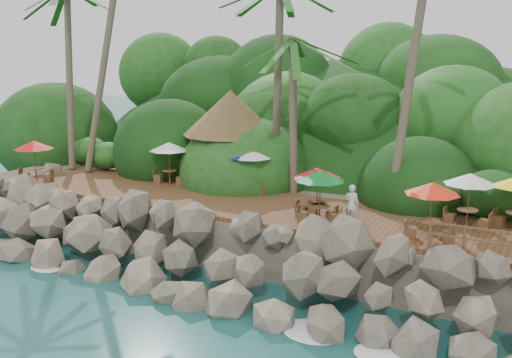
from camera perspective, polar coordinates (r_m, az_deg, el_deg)
The scene contains 10 objects.
ground at distance 21.58m, azimuth -7.85°, elevation -11.97°, with size 140.00×140.00×0.00m, color #19514F.
land_base at distance 34.70m, azimuth 7.96°, elevation -0.60°, with size 32.00×25.20×2.10m, color gray.
jungle_hill at distance 41.87m, azimuth 11.59°, elevation 0.08°, with size 44.80×28.00×15.40m, color #143811.
seawall at distance 22.65m, azimuth -4.91°, elevation -7.53°, with size 29.00×4.00×2.30m, color gray, non-canonical shape.
terrace at distance 25.59m, azimuth -0.00°, elevation -2.62°, with size 26.00×5.00×0.20m, color brown.
jungle_foliage at distance 34.06m, azimuth 7.31°, elevation -2.66°, with size 44.00×16.00×12.00m, color #143811, non-canonical shape.
foam_line at distance 21.79m, azimuth -7.38°, elevation -11.62°, with size 25.20×0.80×0.06m.
palapa at distance 29.22m, azimuth -2.49°, elevation 6.45°, with size 4.77×4.77×4.60m.
dining_clusters at distance 24.61m, azimuth 3.20°, elevation 1.14°, with size 24.03×5.13×2.10m.
waiter at distance 22.78m, azimuth 9.27°, elevation -2.44°, with size 0.57×0.37×1.56m, color silver.
Camera 1 is at (11.86, -15.64, 8.96)m, focal length 41.18 mm.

